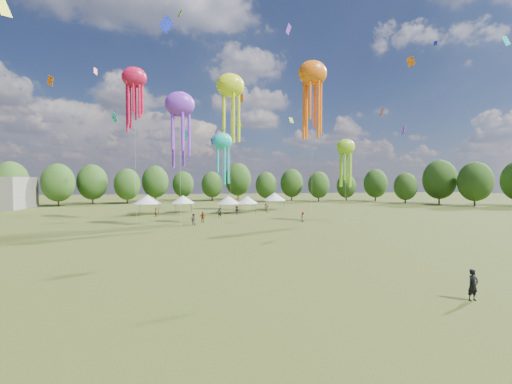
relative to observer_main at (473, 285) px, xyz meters
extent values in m
plane|color=#384416|center=(-7.93, 1.18, -0.95)|extent=(300.00, 300.00, 0.00)
imported|color=black|center=(0.00, 0.00, 0.00)|extent=(0.74, 0.53, 1.89)
imported|color=gray|center=(-17.43, 35.40, -0.03)|extent=(1.11, 1.02, 1.83)
imported|color=gray|center=(-1.61, 53.41, -0.18)|extent=(0.54, 0.78, 1.52)
imported|color=gray|center=(-1.39, 56.71, -0.09)|extent=(0.98, 1.05, 1.72)
imported|color=gray|center=(-8.83, 50.25, -0.09)|extent=(1.19, 0.81, 1.70)
imported|color=gray|center=(-15.98, 38.49, -0.05)|extent=(1.14, 0.77, 1.79)
imported|color=gray|center=(-12.72, 44.92, 0.01)|extent=(1.85, 0.87, 1.91)
imported|color=gray|center=(-25.08, 48.74, -0.11)|extent=(0.60, 0.72, 1.68)
imported|color=gray|center=(1.20, 36.73, -0.11)|extent=(0.58, 0.85, 1.67)
cylinder|color=#47474C|center=(-29.15, 50.91, 0.17)|extent=(0.08, 0.08, 2.22)
cylinder|color=#47474C|center=(-29.15, 54.74, 0.17)|extent=(0.08, 0.08, 2.22)
cylinder|color=#47474C|center=(-25.32, 50.91, 0.17)|extent=(0.08, 0.08, 2.22)
cylinder|color=#47474C|center=(-25.32, 54.74, 0.17)|extent=(0.08, 0.08, 2.22)
cube|color=silver|center=(-27.24, 52.83, 1.33)|extent=(4.23, 4.23, 0.10)
cone|color=silver|center=(-27.24, 52.83, 2.33)|extent=(5.50, 5.50, 1.91)
cylinder|color=#47474C|center=(-22.00, 54.53, 0.05)|extent=(0.08, 0.08, 2.00)
cylinder|color=#47474C|center=(-22.00, 58.08, 0.05)|extent=(0.08, 0.08, 2.00)
cylinder|color=#47474C|center=(-18.45, 54.53, 0.05)|extent=(0.08, 0.08, 2.00)
cylinder|color=#47474C|center=(-18.45, 58.08, 0.05)|extent=(0.08, 0.08, 2.00)
cube|color=silver|center=(-20.23, 56.31, 1.10)|extent=(3.95, 3.95, 0.10)
cone|color=silver|center=(-20.23, 56.31, 2.01)|extent=(5.14, 5.14, 1.71)
cylinder|color=#47474C|center=(-12.15, 50.91, 0.06)|extent=(0.08, 0.08, 2.02)
cylinder|color=#47474C|center=(-12.15, 54.35, 0.06)|extent=(0.08, 0.08, 2.02)
cylinder|color=#47474C|center=(-8.71, 50.91, 0.06)|extent=(0.08, 0.08, 2.02)
cylinder|color=#47474C|center=(-8.71, 54.35, 0.06)|extent=(0.08, 0.08, 2.02)
cube|color=silver|center=(-10.43, 52.63, 1.12)|extent=(3.85, 3.85, 0.10)
cone|color=silver|center=(-10.43, 52.63, 2.03)|extent=(5.00, 5.00, 1.73)
cylinder|color=#47474C|center=(-7.68, 52.44, 0.01)|extent=(0.08, 0.08, 1.92)
cylinder|color=#47474C|center=(-7.68, 55.61, 0.01)|extent=(0.08, 0.08, 1.92)
cylinder|color=#47474C|center=(-4.51, 52.44, 0.01)|extent=(0.08, 0.08, 1.92)
cylinder|color=#47474C|center=(-4.51, 55.61, 0.01)|extent=(0.08, 0.08, 1.92)
cube|color=silver|center=(-6.10, 54.03, 1.02)|extent=(3.57, 3.57, 0.10)
cone|color=silver|center=(-6.10, 54.03, 1.90)|extent=(4.64, 4.64, 1.65)
cylinder|color=#47474C|center=(-0.65, 57.47, 0.15)|extent=(0.08, 0.08, 2.20)
cylinder|color=#47474C|center=(-0.65, 61.32, 0.15)|extent=(0.08, 0.08, 2.20)
cylinder|color=#47474C|center=(3.20, 57.47, 0.15)|extent=(0.08, 0.08, 2.20)
cylinder|color=#47474C|center=(3.20, 61.32, 0.15)|extent=(0.08, 0.08, 2.20)
cube|color=silver|center=(1.27, 59.40, 1.30)|extent=(4.25, 4.25, 0.10)
cone|color=silver|center=(1.27, 59.40, 2.30)|extent=(5.53, 5.53, 1.88)
ellipsoid|color=#8632DE|center=(-19.20, 32.57, 17.50)|extent=(4.38, 3.06, 3.72)
cylinder|color=beige|center=(-19.20, 32.57, 8.28)|extent=(0.03, 0.03, 18.45)
ellipsoid|color=#E3FC1A|center=(-10.71, 43.60, 23.85)|extent=(5.20, 3.64, 4.42)
cylinder|color=beige|center=(-10.71, 43.60, 11.45)|extent=(0.03, 0.03, 24.79)
ellipsoid|color=#8DCD21|center=(8.02, 34.62, 11.90)|extent=(3.19, 2.23, 2.71)
cylinder|color=beige|center=(8.02, 34.62, 5.48)|extent=(0.03, 0.03, 12.85)
ellipsoid|color=red|center=(-27.30, 41.36, 23.76)|extent=(4.13, 2.89, 3.51)
cylinder|color=beige|center=(-27.30, 41.36, 11.41)|extent=(0.03, 0.03, 24.70)
ellipsoid|color=#17C7BD|center=(-12.77, 34.82, 12.48)|extent=(3.13, 2.19, 2.66)
cylinder|color=beige|center=(-12.77, 34.82, 5.77)|extent=(0.03, 0.03, 13.42)
ellipsoid|color=orange|center=(7.37, 49.69, 29.05)|extent=(6.25, 4.37, 5.31)
cylinder|color=beige|center=(7.37, 49.69, 14.05)|extent=(0.03, 0.03, 30.00)
cube|color=orange|center=(-6.73, 61.65, 26.11)|extent=(1.52, 0.84, 2.15)
cube|color=#E3FC1A|center=(12.50, 58.19, 23.84)|extent=(0.81, 0.20, 1.00)
cube|color=#8DCD21|center=(-19.11, 33.82, 31.34)|extent=(0.89, 0.91, 1.20)
cube|color=#1C30FC|center=(-14.10, 42.71, 13.32)|extent=(0.77, 1.07, 1.19)
cube|color=#17C7BD|center=(24.98, 21.56, 25.26)|extent=(1.48, 0.42, 1.62)
cube|color=orange|center=(16.88, 30.33, 25.10)|extent=(1.51, 0.64, 1.61)
cube|color=#E3FC1A|center=(-36.49, 21.58, 24.44)|extent=(0.96, 1.79, 2.23)
cube|color=#1C30FC|center=(-21.07, 33.12, 29.28)|extent=(2.06, 1.16, 2.37)
cube|color=#17C7BD|center=(-20.40, 70.53, 18.25)|extent=(1.93, 1.38, 2.53)
cube|color=#FF4B75|center=(-32.71, 38.84, 23.68)|extent=(0.34, 0.91, 1.12)
cube|color=#8632DE|center=(2.19, 50.23, 38.12)|extent=(1.54, 1.32, 1.98)
cube|color=orange|center=(27.52, 56.43, 22.87)|extent=(0.79, 1.69, 1.88)
cube|color=#8DCD21|center=(5.43, 59.27, 20.79)|extent=(1.28, 1.19, 1.47)
cube|color=#1C30FC|center=(24.56, 34.61, 30.30)|extent=(0.34, 0.62, 0.82)
cube|color=#17C7BD|center=(-34.46, 56.67, 19.66)|extent=(1.69, 1.33, 1.99)
cube|color=#FF4B75|center=(-12.27, 55.70, 16.54)|extent=(1.05, 0.94, 1.35)
cube|color=#8632DE|center=(16.92, 31.96, 14.60)|extent=(0.78, 1.59, 1.87)
cube|color=orange|center=(-35.31, 29.25, 19.15)|extent=(1.14, 0.77, 1.48)
cube|color=#E3FC1A|center=(-7.49, 57.61, 18.97)|extent=(1.44, 1.36, 2.14)
cylinder|color=#38281C|center=(-68.08, 81.69, 0.82)|extent=(0.44, 0.44, 3.53)
ellipsoid|color=#2A4918|center=(-68.08, 81.69, 5.90)|extent=(8.83, 8.83, 11.04)
cylinder|color=#38281C|center=(-55.11, 79.37, 0.74)|extent=(0.44, 0.44, 3.36)
ellipsoid|color=#2A4918|center=(-55.11, 79.37, 5.57)|extent=(8.40, 8.40, 10.51)
cylinder|color=#38281C|center=(-48.62, 86.67, 0.76)|extent=(0.44, 0.44, 3.41)
ellipsoid|color=#2A4918|center=(-48.62, 86.67, 5.66)|extent=(8.53, 8.53, 10.66)
cylinder|color=#38281C|center=(-38.53, 86.20, 0.59)|extent=(0.44, 0.44, 3.07)
ellipsoid|color=#2A4918|center=(-38.53, 86.20, 4.99)|extent=(7.66, 7.66, 9.58)
cylinder|color=#38281C|center=(-31.44, 94.51, 0.77)|extent=(0.44, 0.44, 3.43)
ellipsoid|color=#2A4918|center=(-31.44, 94.51, 5.71)|extent=(8.58, 8.58, 10.73)
cylinder|color=#38281C|center=(-22.69, 100.14, 0.53)|extent=(0.44, 0.44, 2.95)
ellipsoid|color=#2A4918|center=(-22.69, 100.14, 4.76)|extent=(7.37, 7.37, 9.21)
cylinder|color=#38281C|center=(-12.63, 96.24, 0.50)|extent=(0.44, 0.44, 2.89)
ellipsoid|color=#2A4918|center=(-12.63, 96.24, 4.66)|extent=(7.23, 7.23, 9.04)
cylinder|color=#38281C|center=(-3.02, 100.67, 0.97)|extent=(0.44, 0.44, 3.84)
ellipsoid|color=#2A4918|center=(-3.02, 100.67, 6.49)|extent=(9.60, 9.60, 11.99)
cylinder|color=#38281C|center=(5.26, 89.62, 0.48)|extent=(0.44, 0.44, 2.84)
ellipsoid|color=#2A4918|center=(5.26, 89.62, 4.56)|extent=(7.11, 7.11, 8.89)
cylinder|color=#38281C|center=(15.00, 92.21, 0.64)|extent=(0.44, 0.44, 3.16)
ellipsoid|color=#2A4918|center=(15.00, 92.21, 5.18)|extent=(7.91, 7.91, 9.88)
cylinder|color=#38281C|center=(22.76, 86.47, 0.50)|extent=(0.44, 0.44, 2.88)
ellipsoid|color=#2A4918|center=(22.76, 86.47, 4.64)|extent=(7.21, 7.21, 9.01)
cylinder|color=#38281C|center=(33.58, 88.42, 0.37)|extent=(0.44, 0.44, 2.63)
ellipsoid|color=#2A4918|center=(33.58, 88.42, 4.15)|extent=(6.57, 6.57, 8.22)
cylinder|color=#38281C|center=(42.58, 84.91, 0.62)|extent=(0.44, 0.44, 3.13)
ellipsoid|color=#2A4918|center=(42.58, 84.91, 5.11)|extent=(7.81, 7.81, 9.77)
cylinder|color=#38281C|center=(45.71, 72.99, 0.41)|extent=(0.44, 0.44, 2.72)
ellipsoid|color=#2A4918|center=(45.71, 72.99, 4.32)|extent=(6.80, 6.80, 8.50)
cylinder|color=#38281C|center=(55.03, 70.10, 0.96)|extent=(0.44, 0.44, 3.81)
ellipsoid|color=#2A4918|center=(55.03, 70.10, 6.44)|extent=(9.52, 9.52, 11.90)
cylinder|color=#38281C|center=(58.64, 60.98, 0.81)|extent=(0.44, 0.44, 3.51)
ellipsoid|color=#2A4918|center=(58.64, 60.98, 5.85)|extent=(8.78, 8.78, 10.97)
camera|label=1|loc=(-15.99, -16.58, 6.32)|focal=22.52mm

